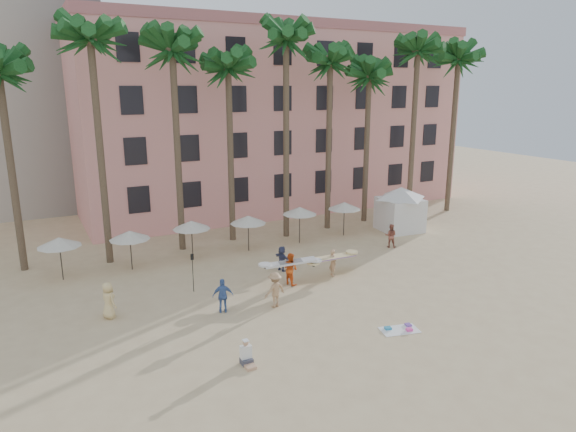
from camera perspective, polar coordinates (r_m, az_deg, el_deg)
The scene contains 11 objects.
ground at distance 26.40m, azimuth 8.71°, elevation -11.01°, with size 120.00×120.00×0.00m, color #D1B789.
pink_hotel at distance 50.00m, azimuth -2.23°, elevation 10.59°, with size 35.00×14.00×16.00m, color #DC8A86.
palm_row at distance 37.24m, azimuth -4.15°, elevation 16.96°, with size 44.40×5.40×16.30m.
umbrella_row at distance 34.73m, azimuth -7.49°, elevation -0.65°, with size 22.50×2.70×2.73m.
cabana at distance 41.40m, azimuth 12.37°, elevation 1.19°, with size 4.96×4.96×3.50m.
beach_towel at distance 25.39m, azimuth 12.36°, elevation -12.17°, with size 1.98×1.39×0.14m.
carrier_yellow at distance 31.18m, azimuth 5.02°, elevation -4.95°, with size 3.29×1.36×1.68m.
carrier_white at distance 29.74m, azimuth 0.28°, elevation -5.77°, with size 3.10×1.43×1.89m.
beachgoers at distance 29.12m, azimuth -2.43°, elevation -6.47°, with size 20.66×6.32×1.89m.
paddle at distance 29.04m, azimuth -10.55°, elevation -5.68°, with size 0.18×0.04×2.23m.
seated_man at distance 22.01m, azimuth -4.61°, elevation -15.26°, with size 0.47×0.82×1.06m.
Camera 1 is at (-14.40, -19.08, 11.20)m, focal length 32.00 mm.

